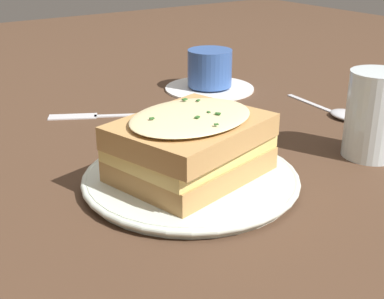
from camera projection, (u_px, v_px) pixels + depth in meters
The scene contains 7 objects.
ground_plane at pixel (177, 189), 0.57m from camera, with size 2.40×2.40×0.00m, color #473021.
dinner_plate at pixel (192, 179), 0.58m from camera, with size 0.23×0.23×0.01m.
sandwich at pixel (192, 145), 0.56m from camera, with size 0.16×0.18×0.07m.
teacup_with_saucer at pixel (210, 73), 0.91m from camera, with size 0.15×0.15×0.07m.
water_glass at pixel (374, 115), 0.64m from camera, with size 0.07×0.07×0.11m, color silver.
fork at pixel (94, 116), 0.79m from camera, with size 0.10×0.17×0.00m.
spoon at pixel (342, 113), 0.79m from camera, with size 0.16×0.04×0.01m.
Camera 1 is at (-0.43, 0.28, 0.26)m, focal length 50.00 mm.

